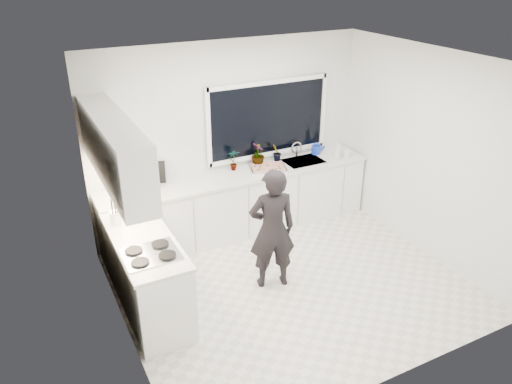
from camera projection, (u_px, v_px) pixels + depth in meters
floor at (291, 284)px, 6.17m from camera, size 4.00×3.50×0.02m
wall_back at (229, 138)px, 6.99m from camera, size 4.00×0.02×2.70m
wall_left at (114, 225)px, 4.76m from camera, size 0.02×3.50×2.70m
wall_right at (428, 155)px, 6.41m from camera, size 0.02×3.50×2.70m
ceiling at (299, 62)px, 4.99m from camera, size 4.00×3.50×0.02m
window at (268, 119)px, 7.13m from camera, size 1.80×0.02×1.00m
base_cabinets_back at (240, 204)px, 7.14m from camera, size 3.92×0.58×0.88m
base_cabinets_left at (147, 276)px, 5.57m from camera, size 0.58×1.60×0.88m
countertop_back at (240, 175)px, 6.93m from camera, size 3.94×0.62×0.04m
countertop_left at (143, 240)px, 5.37m from camera, size 0.62×1.60×0.04m
upper_cabinets at (114, 149)px, 5.19m from camera, size 0.34×2.10×0.70m
sink at (303, 164)px, 7.39m from camera, size 0.58×0.42×0.14m
faucet at (297, 150)px, 7.48m from camera, size 0.03×0.03×0.22m
stovetop at (150, 254)px, 5.07m from camera, size 0.56×0.48×0.03m
person at (272, 229)px, 5.85m from camera, size 0.63×0.49×1.53m
pizza_tray at (268, 168)px, 7.08m from camera, size 0.59×0.51×0.03m
pizza at (268, 167)px, 7.07m from camera, size 0.54×0.45×0.01m
watering_can at (316, 150)px, 7.60m from camera, size 0.16×0.16×0.13m
paper_towel_roll at (152, 179)px, 6.46m from camera, size 0.14×0.14×0.26m
knife_block at (127, 184)px, 6.37m from camera, size 0.16×0.14×0.22m
utensil_crock at (116, 218)px, 5.62m from camera, size 0.16×0.16×0.16m
picture_frame_large at (134, 177)px, 6.49m from camera, size 0.22×0.06×0.28m
picture_frame_small at (156, 172)px, 6.60m from camera, size 0.24×0.10×0.30m
herb_plants at (256, 155)px, 7.14m from camera, size 0.88×0.21×0.34m
soap_bottles at (341, 150)px, 7.42m from camera, size 0.31×0.14×0.27m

